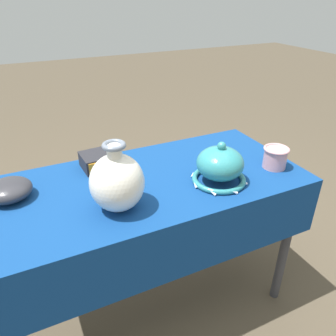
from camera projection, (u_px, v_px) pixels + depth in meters
name	position (u px, v px, depth m)	size (l,w,h in m)	color
ground_plane	(153.00, 300.00, 1.74)	(14.00, 14.00, 0.00)	#4C4233
display_table	(151.00, 198.00, 1.40)	(1.33, 0.63, 0.74)	#38383D
vase_tall_bulbous	(117.00, 182.00, 1.15)	(0.20, 0.20, 0.26)	white
vase_dome_bell	(220.00, 166.00, 1.33)	(0.24, 0.24, 0.18)	teal
mosaic_tile_box	(99.00, 161.00, 1.46)	(0.15, 0.15, 0.07)	#232328
cup_wide_rose	(275.00, 157.00, 1.45)	(0.11, 0.11, 0.10)	#D19399
bowl_shallow_charcoal	(9.00, 190.00, 1.24)	(0.17, 0.17, 0.08)	#2D2D33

